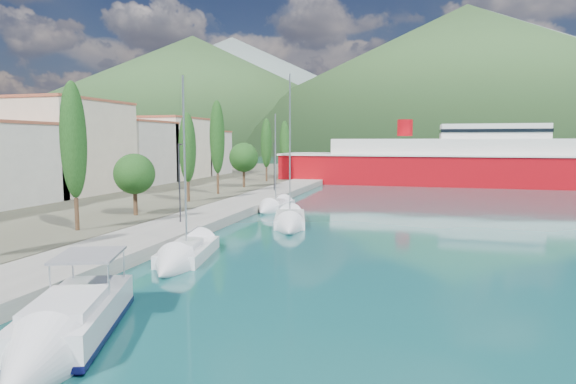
% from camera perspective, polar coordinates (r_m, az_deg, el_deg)
% --- Properties ---
extents(ground, '(1400.00, 1400.00, 0.00)m').
position_cam_1_polar(ground, '(138.74, 11.89, 3.03)').
color(ground, '#155051').
extents(quay, '(5.00, 88.00, 0.80)m').
position_cam_1_polar(quay, '(48.26, -6.47, -1.90)').
color(quay, gray).
rests_on(quay, ground).
extents(land_strip, '(70.00, 148.00, 0.70)m').
position_cam_1_polar(land_strip, '(78.28, -30.17, 0.33)').
color(land_strip, '#565644').
rests_on(land_strip, ground).
extents(hills_far, '(1480.00, 900.00, 180.00)m').
position_cam_1_polar(hills_far, '(653.83, 27.55, 11.58)').
color(hills_far, slate).
rests_on(hills_far, ground).
extents(hills_near, '(1010.00, 520.00, 115.00)m').
position_cam_1_polar(hills_near, '(402.98, 28.90, 11.34)').
color(hills_near, '#2F5028').
rests_on(hills_near, ground).
extents(town_buildings, '(9.20, 69.20, 11.30)m').
position_cam_1_polar(town_buildings, '(68.77, -21.07, 4.43)').
color(town_buildings, beige).
rests_on(town_buildings, land_strip).
extents(tree_row, '(4.01, 64.96, 11.19)m').
position_cam_1_polar(tree_row, '(56.22, -9.34, 4.81)').
color(tree_row, '#47301E').
rests_on(tree_row, land_strip).
extents(lamp_posts, '(0.15, 48.13, 6.06)m').
position_cam_1_polar(lamp_posts, '(38.52, -12.33, 1.50)').
color(lamp_posts, '#2D2D33').
rests_on(lamp_posts, quay).
extents(motor_cruiser, '(5.78, 9.49, 3.38)m').
position_cam_1_polar(motor_cruiser, '(18.28, -25.45, -15.41)').
color(motor_cruiser, black).
rests_on(motor_cruiser, ground).
extents(sailboat_near, '(3.95, 8.53, 11.81)m').
position_cam_1_polar(sailboat_near, '(28.25, -12.86, -7.90)').
color(sailboat_near, silver).
rests_on(sailboat_near, ground).
extents(sailboat_mid, '(4.76, 9.72, 13.53)m').
position_cam_1_polar(sailboat_mid, '(39.18, 0.18, -3.83)').
color(sailboat_mid, silver).
rests_on(sailboat_mid, ground).
extents(sailboat_far, '(2.67, 7.39, 10.71)m').
position_cam_1_polar(sailboat_far, '(48.48, -2.06, -1.94)').
color(sailboat_far, silver).
rests_on(sailboat_far, ground).
extents(ferry, '(56.08, 12.29, 11.12)m').
position_cam_1_polar(ferry, '(82.49, 19.12, 3.19)').
color(ferry, '#A4070F').
rests_on(ferry, ground).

